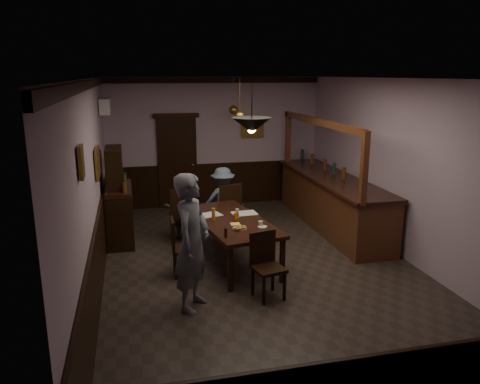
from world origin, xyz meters
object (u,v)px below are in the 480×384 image
object	(u,v)px
coffee_cup	(261,223)
sideboard	(119,204)
person_seated_left	(179,207)
pendant_brass_far	(234,110)
chair_near	(266,262)
chair_far_right	(228,207)
bar_counter	(331,200)
pendant_brass_mid	(240,116)
pendant_iron	(252,125)
chair_side	(180,245)
dining_table	(231,223)
soda_can	(236,217)
person_standing	(192,242)
person_seated_right	(223,200)
chair_far_left	(182,212)

from	to	relation	value
coffee_cup	sideboard	xyz separation A→B (m)	(-2.19, 1.99, -0.09)
person_seated_left	pendant_brass_far	xyz separation A→B (m)	(1.40, 1.47, 1.70)
person_seated_left	chair_near	bearing A→B (deg)	99.14
chair_far_right	pendant_brass_far	world-z (taller)	pendant_brass_far
coffee_cup	bar_counter	world-z (taller)	bar_counter
pendant_brass_mid	pendant_iron	bearing A→B (deg)	-99.06
chair_side	pendant_brass_far	bearing A→B (deg)	-24.13
chair_far_right	pendant_brass_far	distance (m)	2.40
dining_table	pendant_brass_far	world-z (taller)	pendant_brass_far
chair_far_right	sideboard	distance (m)	2.06
chair_near	pendant_iron	size ratio (longest dim) A/B	1.25
pendant_brass_far	dining_table	bearing A→B (deg)	-103.43
chair_side	soda_can	distance (m)	1.03
chair_near	bar_counter	bearing A→B (deg)	38.00
chair_side	pendant_iron	size ratio (longest dim) A/B	1.24
dining_table	pendant_iron	bearing A→B (deg)	-80.26
person_standing	sideboard	distance (m)	3.10
person_seated_left	dining_table	bearing A→B (deg)	106.50
dining_table	soda_can	xyz separation A→B (m)	(0.06, -0.07, 0.12)
chair_side	person_standing	distance (m)	1.15
chair_far_right	pendant_iron	xyz separation A→B (m)	(-0.10, -2.11, 1.79)
chair_near	pendant_brass_far	world-z (taller)	pendant_brass_far
chair_side	dining_table	bearing A→B (deg)	-67.26
chair_far_right	person_seated_right	bearing A→B (deg)	-91.58
bar_counter	pendant_brass_mid	world-z (taller)	pendant_brass_mid
chair_side	pendant_brass_far	distance (m)	4.04
chair_near	coffee_cup	distance (m)	0.90
dining_table	bar_counter	world-z (taller)	bar_counter
chair_far_left	chair_side	size ratio (longest dim) A/B	1.13
person_seated_left	sideboard	xyz separation A→B (m)	(-1.11, 0.07, 0.12)
bar_counter	sideboard	bearing A→B (deg)	177.74
soda_can	pendant_brass_far	size ratio (longest dim) A/B	0.15
chair_far_right	sideboard	world-z (taller)	sideboard
chair_far_left	person_standing	distance (m)	2.61
chair_far_left	sideboard	distance (m)	1.20
soda_can	coffee_cup	bearing A→B (deg)	-51.97
person_seated_right	sideboard	xyz separation A→B (m)	(-1.99, -0.08, 0.06)
soda_can	pendant_brass_mid	bearing A→B (deg)	74.49
soda_can	sideboard	world-z (taller)	sideboard
soda_can	sideboard	distance (m)	2.47
chair_far_right	person_seated_left	xyz separation A→B (m)	(-0.94, 0.13, 0.02)
dining_table	person_standing	bearing A→B (deg)	-120.29
chair_near	pendant_brass_mid	world-z (taller)	pendant_brass_mid
person_standing	soda_can	bearing A→B (deg)	-3.86
person_seated_left	bar_counter	distance (m)	3.10
person_seated_left	pendant_brass_mid	size ratio (longest dim) A/B	1.47
chair_side	bar_counter	xyz separation A→B (m)	(3.27, 1.70, 0.06)
chair_near	pendant_iron	xyz separation A→B (m)	(-0.08, 0.52, 1.85)
dining_table	sideboard	size ratio (longest dim) A/B	1.32
chair_far_right	person_seated_right	world-z (taller)	person_seated_right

